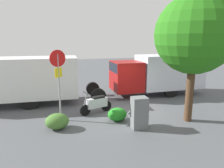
% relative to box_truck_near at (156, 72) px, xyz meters
% --- Properties ---
extents(ground_plane, '(60.00, 60.00, 0.00)m').
position_rel_box_truck_near_xyz_m(ground_plane, '(2.97, 2.57, -1.54)').
color(ground_plane, '#4E5155').
extents(box_truck_near, '(7.95, 2.44, 2.71)m').
position_rel_box_truck_near_xyz_m(box_truck_near, '(0.00, 0.00, 0.00)').
color(box_truck_near, black).
rests_on(box_truck_near, ground).
extents(box_truck_far, '(8.24, 2.80, 2.75)m').
position_rel_box_truck_near_xyz_m(box_truck_far, '(8.64, -0.27, 0.02)').
color(box_truck_far, black).
rests_on(box_truck_far, ground).
extents(motorcycle, '(1.77, 0.74, 1.20)m').
position_rel_box_truck_near_xyz_m(motorcycle, '(4.78, 2.43, -1.02)').
color(motorcycle, black).
rests_on(motorcycle, ground).
extents(stop_sign, '(0.71, 0.33, 3.31)m').
position_rel_box_truck_near_xyz_m(stop_sign, '(6.62, 2.84, 0.67)').
color(stop_sign, '#9E9EA3').
rests_on(stop_sign, ground).
extents(street_tree, '(3.45, 3.45, 5.69)m').
position_rel_box_truck_near_xyz_m(street_tree, '(0.91, 4.69, 2.40)').
color(street_tree, '#47301E').
rests_on(street_tree, ground).
extents(utility_cabinet, '(0.69, 0.57, 1.37)m').
position_rel_box_truck_near_xyz_m(utility_cabinet, '(3.45, 4.75, -0.85)').
color(utility_cabinet, slate).
rests_on(utility_cabinet, ground).
extents(bike_rack_hoop, '(0.85, 0.06, 0.85)m').
position_rel_box_truck_near_xyz_m(bike_rack_hoop, '(3.14, 3.53, -1.54)').
color(bike_rack_hoop, '#B7B7BC').
rests_on(bike_rack_hoop, ground).
extents(shrub_near_sign, '(0.99, 0.81, 0.68)m').
position_rel_box_truck_near_xyz_m(shrub_near_sign, '(6.82, 3.78, -1.20)').
color(shrub_near_sign, '#44722E').
rests_on(shrub_near_sign, ground).
extents(shrub_mid_verge, '(0.91, 0.74, 0.62)m').
position_rel_box_truck_near_xyz_m(shrub_mid_verge, '(4.08, 3.70, -1.23)').
color(shrub_mid_verge, '#217F20').
rests_on(shrub_mid_verge, ground).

